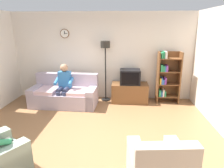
{
  "coord_description": "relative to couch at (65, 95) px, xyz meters",
  "views": [
    {
      "loc": [
        0.69,
        -3.59,
        2.25
      ],
      "look_at": [
        0.4,
        1.02,
        0.92
      ],
      "focal_mm": 31.83,
      "sensor_mm": 36.0,
      "label": 1
    }
  ],
  "objects": [
    {
      "name": "bookshelf",
      "position": [
        3.03,
        0.46,
        0.48
      ],
      "size": [
        0.68,
        0.36,
        1.57
      ],
      "color": "brown",
      "rests_on": "ground_plane"
    },
    {
      "name": "tv_stand",
      "position": [
        1.93,
        0.39,
        -0.02
      ],
      "size": [
        1.1,
        0.56,
        0.58
      ],
      "color": "brown",
      "rests_on": "ground_plane"
    },
    {
      "name": "person_on_couch",
      "position": [
        0.03,
        -0.11,
        0.39
      ],
      "size": [
        0.52,
        0.55,
        1.24
      ],
      "color": "#3372B2",
      "rests_on": "ground_plane"
    },
    {
      "name": "ground_plane",
      "position": [
        1.07,
        -1.86,
        -0.31
      ],
      "size": [
        12.0,
        12.0,
        0.0
      ],
      "primitive_type": "plane",
      "color": "#8C603D"
    },
    {
      "name": "couch",
      "position": [
        0.0,
        0.0,
        0.0
      ],
      "size": [
        1.93,
        0.95,
        0.9
      ],
      "color": "#A899A8",
      "rests_on": "ground_plane"
    },
    {
      "name": "tv",
      "position": [
        1.93,
        0.36,
        0.49
      ],
      "size": [
        0.6,
        0.49,
        0.44
      ],
      "color": "black",
      "rests_on": "tv_stand"
    },
    {
      "name": "floor_lamp",
      "position": [
        1.18,
        0.49,
        1.14
      ],
      "size": [
        0.28,
        0.28,
        1.85
      ],
      "color": "black",
      "rests_on": "ground_plane"
    },
    {
      "name": "back_wall_assembly",
      "position": [
        1.07,
        0.8,
        1.04
      ],
      "size": [
        6.2,
        0.17,
        2.7
      ],
      "color": "silver",
      "rests_on": "ground_plane"
    }
  ]
}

